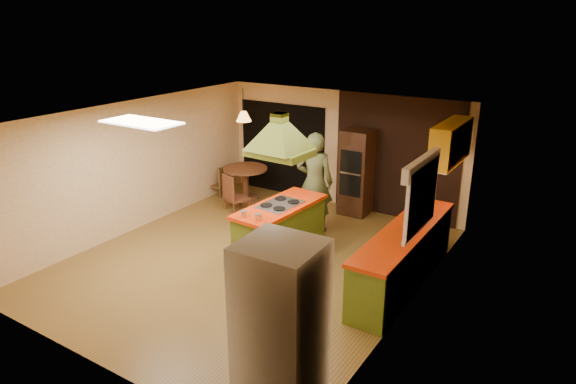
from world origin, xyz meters
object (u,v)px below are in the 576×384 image
Objects in this scene: kitchen_island at (280,230)px; wall_oven at (357,172)px; canister_large at (430,197)px; man at (315,182)px; dining_table at (245,177)px; refrigerator at (281,329)px.

kitchen_island is 2.56m from wall_oven.
canister_large is (1.88, -1.06, 0.14)m from wall_oven.
man is 1.96× the size of dining_table.
kitchen_island is at bearing -145.79° from canister_large.
man is at bearing -103.95° from wall_oven.
man is 4.82m from refrigerator.
refrigerator is 6.60m from dining_table.
wall_oven is 2.16m from canister_large.
refrigerator is (2.03, -3.08, 0.49)m from kitchen_island.
refrigerator is 5.86m from wall_oven.
man reaches higher than dining_table.
man is 8.04× the size of canister_large.
refrigerator is at bearing -72.48° from wall_oven.
kitchen_island is at bearing -41.46° from dining_table.
canister_large is (2.13, 1.45, 0.57)m from kitchen_island.
kitchen_island is 1.06× the size of wall_oven.
wall_oven is at bearing 150.51° from canister_large.
canister_large is (0.10, 4.52, 0.08)m from refrigerator.
kitchen_island reaches higher than dining_table.
wall_oven is at bearing 88.13° from kitchen_island.
kitchen_island is 7.87× the size of canister_large.
wall_oven is 7.41× the size of canister_large.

